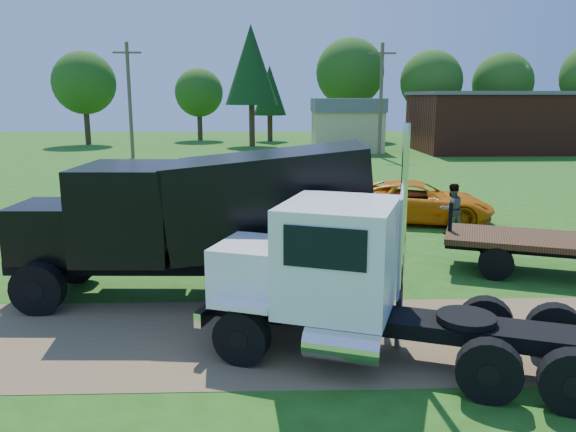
{
  "coord_description": "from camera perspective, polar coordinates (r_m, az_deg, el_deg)",
  "views": [
    {
      "loc": [
        -2.96,
        -10.67,
        4.83
      ],
      "look_at": [
        -2.46,
        4.49,
        1.6
      ],
      "focal_mm": 35.0,
      "sensor_mm": 36.0,
      "label": 1
    }
  ],
  "objects": [
    {
      "name": "ground",
      "position": [
        12.08,
        12.74,
        -11.85
      ],
      "size": [
        140.0,
        140.0,
        0.0
      ],
      "primitive_type": "plane",
      "color": "#285913",
      "rests_on": "ground"
    },
    {
      "name": "dirt_track",
      "position": [
        12.08,
        12.74,
        -11.83
      ],
      "size": [
        120.0,
        4.2,
        0.01
      ],
      "primitive_type": "cube",
      "color": "brown",
      "rests_on": "ground"
    },
    {
      "name": "white_semi_tractor",
      "position": [
        10.61,
        5.56,
        -6.38
      ],
      "size": [
        7.34,
        4.47,
        4.37
      ],
      "rotation": [
        0.0,
        0.0,
        -0.34
      ],
      "color": "black",
      "rests_on": "ground"
    },
    {
      "name": "black_dump_truck",
      "position": [
        13.55,
        -8.4,
        0.14
      ],
      "size": [
        8.75,
        2.95,
        3.76
      ],
      "rotation": [
        0.0,
        0.0,
        -0.04
      ],
      "color": "black",
      "rests_on": "ground"
    },
    {
      "name": "orange_pickup",
      "position": [
        22.55,
        13.0,
        1.41
      ],
      "size": [
        6.23,
        3.97,
        1.6
      ],
      "primitive_type": "imported",
      "rotation": [
        0.0,
        0.0,
        1.33
      ],
      "color": "orange",
      "rests_on": "ground"
    },
    {
      "name": "spectator_b",
      "position": [
        20.82,
        16.28,
        0.69
      ],
      "size": [
        1.03,
        0.88,
        1.83
      ],
      "primitive_type": "imported",
      "rotation": [
        0.0,
        0.0,
        3.38
      ],
      "color": "#999999",
      "rests_on": "ground"
    },
    {
      "name": "brick_building",
      "position": [
        54.88,
        20.84,
        8.98
      ],
      "size": [
        15.4,
        10.4,
        5.3
      ],
      "color": "maroon",
      "rests_on": "ground"
    },
    {
      "name": "tan_shed",
      "position": [
        51.21,
        6.01,
        9.26
      ],
      "size": [
        6.2,
        5.4,
        4.7
      ],
      "color": "tan",
      "rests_on": "ground"
    },
    {
      "name": "utility_poles",
      "position": [
        46.54,
        9.42,
        11.72
      ],
      "size": [
        42.2,
        0.28,
        9.0
      ],
      "color": "brown",
      "rests_on": "ground"
    },
    {
      "name": "tree_row",
      "position": [
        61.58,
        7.76,
        13.66
      ],
      "size": [
        58.08,
        15.1,
        11.7
      ],
      "color": "#312314",
      "rests_on": "ground"
    }
  ]
}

